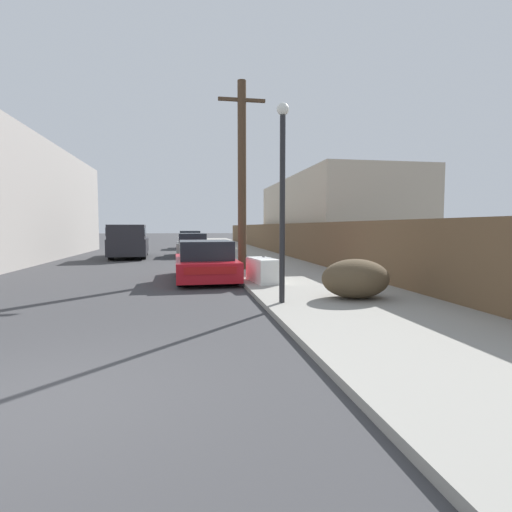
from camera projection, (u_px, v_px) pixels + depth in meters
The scene contains 12 objects.
ground_plane at pixel (23, 412), 3.81m from camera, with size 220.00×220.00×0.00m, color #38383A.
sidewalk_curb at pixel (241, 251), 27.80m from camera, with size 4.20×63.00×0.12m, color gray.
discarded_fridge at pixel (263, 270), 11.97m from camera, with size 0.81×1.65×0.73m.
parked_sports_car_red at pixel (205, 262), 13.24m from camera, with size 2.01×4.54×1.32m.
car_parked_mid at pixel (193, 245), 24.20m from camera, with size 1.86×4.41×1.38m.
car_parked_far at pixel (190, 240), 32.52m from camera, with size 1.91×4.66×1.45m.
pickup_truck at pixel (129, 241), 22.54m from camera, with size 2.34×5.58×1.88m.
utility_pole at pixel (242, 174), 15.30m from camera, with size 1.80×0.33×7.16m.
street_lamp at pixel (282, 187), 8.50m from camera, with size 0.26×0.26×4.25m.
brush_pile at pixel (355, 279), 9.19m from camera, with size 1.58×1.25×0.91m.
wooden_fence at pixel (272, 238), 26.67m from camera, with size 0.08×45.35×1.84m, color brown.
building_right_house at pixel (330, 217), 26.30m from camera, with size 6.00×15.09×4.87m, color beige.
Camera 1 is at (1.56, -4.02, 1.76)m, focal length 28.00 mm.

